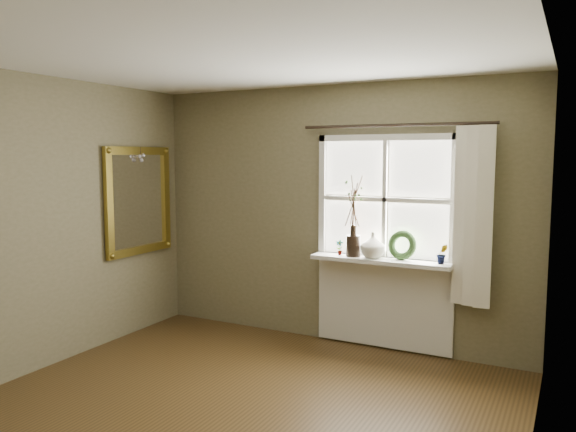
% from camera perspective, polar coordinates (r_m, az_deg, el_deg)
% --- Properties ---
extents(ceiling, '(4.50, 4.50, 0.00)m').
position_cam_1_polar(ceiling, '(3.76, -9.23, 16.83)').
color(ceiling, silver).
rests_on(ceiling, ground).
extents(wall_back, '(4.00, 0.10, 2.60)m').
position_cam_1_polar(wall_back, '(5.74, 4.77, 0.15)').
color(wall_back, '#6A6346').
rests_on(wall_back, ground).
extents(wall_right, '(0.10, 4.50, 2.60)m').
position_cam_1_polar(wall_right, '(3.04, 24.28, -5.75)').
color(wall_right, '#6A6346').
rests_on(wall_right, ground).
extents(window_frame, '(1.36, 0.06, 1.24)m').
position_cam_1_polar(window_frame, '(5.47, 9.83, 1.68)').
color(window_frame, silver).
rests_on(window_frame, wall_back).
extents(window_sill, '(1.36, 0.26, 0.04)m').
position_cam_1_polar(window_sill, '(5.45, 9.37, -4.49)').
color(window_sill, silver).
rests_on(window_sill, wall_back).
extents(window_apron, '(1.36, 0.04, 0.88)m').
position_cam_1_polar(window_apron, '(5.65, 9.64, -8.69)').
color(window_apron, silver).
rests_on(window_apron, ground).
extents(dark_jug, '(0.17, 0.17, 0.21)m').
position_cam_1_polar(dark_jug, '(5.52, 6.65, -3.02)').
color(dark_jug, black).
rests_on(dark_jug, window_sill).
extents(cream_vase, '(0.26, 0.26, 0.25)m').
position_cam_1_polar(cream_vase, '(5.45, 8.61, -2.93)').
color(cream_vase, beige).
rests_on(cream_vase, window_sill).
extents(wreath, '(0.30, 0.17, 0.29)m').
position_cam_1_polar(wreath, '(5.41, 11.51, -3.24)').
color(wreath, '#29451E').
rests_on(wreath, window_sill).
extents(potted_plant_left, '(0.09, 0.07, 0.15)m').
position_cam_1_polar(potted_plant_left, '(5.57, 5.26, -3.19)').
color(potted_plant_left, '#29451E').
rests_on(potted_plant_left, window_sill).
extents(potted_plant_right, '(0.13, 0.12, 0.18)m').
position_cam_1_polar(potted_plant_right, '(5.28, 15.40, -3.73)').
color(potted_plant_right, '#29451E').
rests_on(potted_plant_right, window_sill).
extents(curtain, '(0.36, 0.12, 1.59)m').
position_cam_1_polar(curtain, '(5.20, 18.34, -0.05)').
color(curtain, beige).
rests_on(curtain, wall_back).
extents(curtain_rod, '(1.84, 0.03, 0.03)m').
position_cam_1_polar(curtain_rod, '(5.38, 10.80, 9.05)').
color(curtain_rod, black).
rests_on(curtain_rod, wall_back).
extents(gilt_mirror, '(0.10, 0.96, 1.14)m').
position_cam_1_polar(gilt_mirror, '(6.19, -14.93, 1.55)').
color(gilt_mirror, white).
rests_on(gilt_mirror, wall_left).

